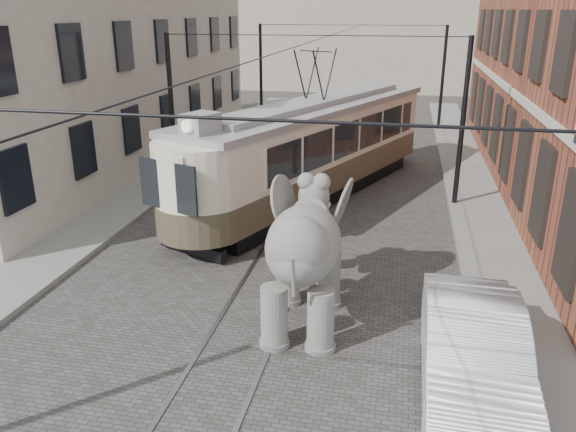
# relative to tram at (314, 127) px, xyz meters

# --- Properties ---
(ground) EXTENTS (120.00, 120.00, 0.00)m
(ground) POSITION_rel_tram_xyz_m (0.04, -6.03, -2.73)
(ground) COLOR #474542
(tram_rails) EXTENTS (1.54, 80.00, 0.02)m
(tram_rails) POSITION_rel_tram_xyz_m (0.04, -6.03, -2.72)
(tram_rails) COLOR slate
(tram_rails) RESTS_ON ground
(sidewalk_right) EXTENTS (2.00, 60.00, 0.15)m
(sidewalk_right) POSITION_rel_tram_xyz_m (6.04, -6.03, -2.66)
(sidewalk_right) COLOR slate
(sidewalk_right) RESTS_ON ground
(sidewalk_left) EXTENTS (2.00, 60.00, 0.15)m
(sidewalk_left) POSITION_rel_tram_xyz_m (-6.46, -6.03, -2.66)
(sidewalk_left) COLOR slate
(sidewalk_left) RESTS_ON ground
(stucco_building) EXTENTS (7.00, 24.00, 10.00)m
(stucco_building) POSITION_rel_tram_xyz_m (-10.96, 3.97, 2.27)
(stucco_building) COLOR gray
(stucco_building) RESTS_ON ground
(distant_block) EXTENTS (28.00, 10.00, 14.00)m
(distant_block) POSITION_rel_tram_xyz_m (0.04, 33.97, 4.27)
(distant_block) COLOR gray
(distant_block) RESTS_ON ground
(catenary) EXTENTS (11.00, 30.20, 6.00)m
(catenary) POSITION_rel_tram_xyz_m (-0.16, -1.03, 0.27)
(catenary) COLOR black
(catenary) RESTS_ON ground
(tram) EXTENTS (7.87, 13.83, 5.47)m
(tram) POSITION_rel_tram_xyz_m (0.00, 0.00, 0.00)
(tram) COLOR beige
(tram) RESTS_ON ground
(elephant) EXTENTS (3.03, 5.17, 3.08)m
(elephant) POSITION_rel_tram_xyz_m (1.26, -9.31, -1.19)
(elephant) COLOR slate
(elephant) RESTS_ON ground
(parked_car) EXTENTS (1.84, 5.13, 1.69)m
(parked_car) POSITION_rel_tram_xyz_m (4.78, -11.09, -1.89)
(parked_car) COLOR silver
(parked_car) RESTS_ON ground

